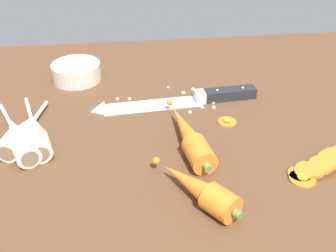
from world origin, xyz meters
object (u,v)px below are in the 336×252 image
at_px(whole_carrot_second, 200,189).
at_px(parsnip_mid_right, 19,137).
at_px(parsnip_front, 21,133).
at_px(parsnip_mid_left, 35,132).
at_px(carrot_slice_stray_near, 302,178).
at_px(carrot_slice_stack, 325,162).
at_px(chefs_knife, 173,101).
at_px(prep_bowl, 76,71).
at_px(whole_carrot, 189,137).
at_px(carrot_slice_stray_mid, 228,123).

bearing_deg(whole_carrot_second, parsnip_mid_right, 149.39).
bearing_deg(parsnip_front, parsnip_mid_left, -0.95).
bearing_deg(parsnip_mid_left, carrot_slice_stray_near, -20.21).
bearing_deg(carrot_slice_stack, carrot_slice_stray_near, -154.34).
relative_size(chefs_knife, carrot_slice_stack, 2.79).
distance_m(parsnip_front, parsnip_mid_left, 0.02).
bearing_deg(prep_bowl, parsnip_front, -108.32).
relative_size(chefs_knife, prep_bowl, 3.17).
xyz_separation_m(parsnip_mid_right, carrot_slice_stray_near, (0.45, -0.14, -0.02)).
distance_m(carrot_slice_stray_near, prep_bowl, 0.55).
xyz_separation_m(chefs_knife, parsnip_mid_left, (-0.26, -0.10, 0.01)).
relative_size(parsnip_mid_left, carrot_slice_stack, 1.72).
distance_m(whole_carrot, parsnip_mid_right, 0.29).
bearing_deg(whole_carrot, prep_bowl, 126.28).
bearing_deg(parsnip_mid_left, parsnip_front, 179.05).
distance_m(parsnip_mid_right, carrot_slice_stray_near, 0.48).
bearing_deg(whole_carrot, chefs_knife, 93.31).
bearing_deg(carrot_slice_stack, whole_carrot_second, -167.82).
bearing_deg(parsnip_mid_right, whole_carrot_second, -30.61).
distance_m(whole_carrot_second, parsnip_front, 0.34).
bearing_deg(parsnip_mid_left, carrot_slice_stack, -16.04).
bearing_deg(carrot_slice_stack, parsnip_mid_left, 163.96).
xyz_separation_m(whole_carrot, parsnip_mid_right, (-0.29, 0.04, -0.00)).
distance_m(whole_carrot, whole_carrot_second, 0.13).
bearing_deg(carrot_slice_stray_near, carrot_slice_stray_mid, 113.97).
bearing_deg(whole_carrot, parsnip_mid_left, 169.70).
distance_m(parsnip_front, prep_bowl, 0.25).
relative_size(whole_carrot_second, parsnip_mid_right, 0.68).
height_order(parsnip_mid_left, carrot_slice_stray_mid, parsnip_mid_left).
bearing_deg(carrot_slice_stack, parsnip_front, 164.66).
bearing_deg(parsnip_mid_right, whole_carrot, -6.90).
relative_size(carrot_slice_stray_mid, prep_bowl, 0.32).
relative_size(whole_carrot, carrot_slice_stray_near, 5.30).
relative_size(chefs_knife, carrot_slice_stray_mid, 9.77).
height_order(chefs_knife, carrot_slice_stack, carrot_slice_stack).
relative_size(whole_carrot_second, carrot_slice_stack, 1.13).
relative_size(whole_carrot_second, carrot_slice_stray_near, 3.40).
height_order(whole_carrot, parsnip_mid_right, whole_carrot).
distance_m(parsnip_front, carrot_slice_stray_mid, 0.38).
xyz_separation_m(carrot_slice_stray_near, carrot_slice_stray_mid, (-0.08, 0.17, -0.00)).
distance_m(whole_carrot, parsnip_front, 0.30).
distance_m(chefs_knife, parsnip_mid_left, 0.28).
relative_size(parsnip_front, parsnip_mid_left, 0.86).
bearing_deg(carrot_slice_stray_mid, whole_carrot_second, -115.29).
xyz_separation_m(whole_carrot_second, prep_bowl, (-0.20, 0.42, 0.00)).
xyz_separation_m(parsnip_front, carrot_slice_stray_mid, (0.38, 0.01, -0.02)).
relative_size(parsnip_front, carrot_slice_stray_near, 4.44).
xyz_separation_m(carrot_slice_stray_near, prep_bowl, (-0.37, 0.40, 0.02)).
bearing_deg(parsnip_front, prep_bowl, 71.68).
bearing_deg(parsnip_front, carrot_slice_stray_near, -19.26).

